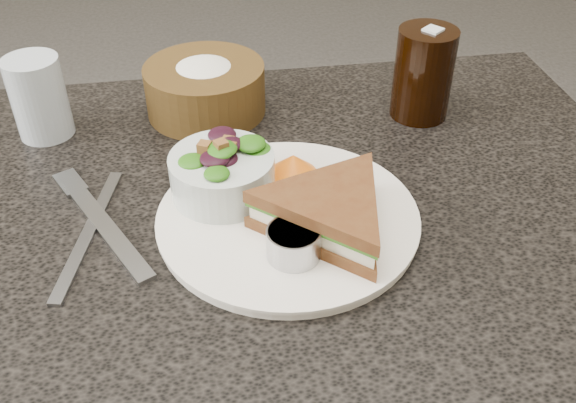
# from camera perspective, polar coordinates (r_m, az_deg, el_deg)

# --- Properties ---
(dinner_plate) EXTENTS (0.28, 0.28, 0.01)m
(dinner_plate) POSITION_cam_1_polar(r_m,az_deg,el_deg) (0.71, 0.00, -1.53)
(dinner_plate) COLOR white
(dinner_plate) RESTS_ON dining_table
(sandwich) EXTENTS (0.26, 0.26, 0.05)m
(sandwich) POSITION_cam_1_polar(r_m,az_deg,el_deg) (0.67, 3.76, -0.97)
(sandwich) COLOR #57361B
(sandwich) RESTS_ON dinner_plate
(salad_bowl) EXTENTS (0.14, 0.14, 0.07)m
(salad_bowl) POSITION_cam_1_polar(r_m,az_deg,el_deg) (0.72, -5.89, 2.96)
(salad_bowl) COLOR silver
(salad_bowl) RESTS_ON dinner_plate
(dressing_ramekin) EXTENTS (0.07, 0.07, 0.03)m
(dressing_ramekin) POSITION_cam_1_polar(r_m,az_deg,el_deg) (0.64, 0.51, -3.74)
(dressing_ramekin) COLOR #A9ABAF
(dressing_ramekin) RESTS_ON dinner_plate
(orange_wedge) EXTENTS (0.08, 0.08, 0.03)m
(orange_wedge) POSITION_cam_1_polar(r_m,az_deg,el_deg) (0.76, 0.46, 3.31)
(orange_wedge) COLOR orange
(orange_wedge) RESTS_ON dinner_plate
(fork) EXTENTS (0.11, 0.19, 0.01)m
(fork) POSITION_cam_1_polar(r_m,az_deg,el_deg) (0.73, -15.90, -2.21)
(fork) COLOR #9EA0A3
(fork) RESTS_ON dining_table
(knife) EXTENTS (0.06, 0.21, 0.00)m
(knife) POSITION_cam_1_polar(r_m,az_deg,el_deg) (0.73, -17.26, -2.58)
(knife) COLOR gray
(knife) RESTS_ON dining_table
(bread_basket) EXTENTS (0.21, 0.21, 0.09)m
(bread_basket) POSITION_cam_1_polar(r_m,az_deg,el_deg) (0.90, -7.42, 10.57)
(bread_basket) COLOR #4C391A
(bread_basket) RESTS_ON dining_table
(cola_glass) EXTENTS (0.09, 0.09, 0.13)m
(cola_glass) POSITION_cam_1_polar(r_m,az_deg,el_deg) (0.89, 11.98, 11.39)
(cola_glass) COLOR black
(cola_glass) RESTS_ON dining_table
(water_glass) EXTENTS (0.07, 0.07, 0.11)m
(water_glass) POSITION_cam_1_polar(r_m,az_deg,el_deg) (0.89, -21.27, 8.61)
(water_glass) COLOR #A9B5C0
(water_glass) RESTS_ON dining_table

